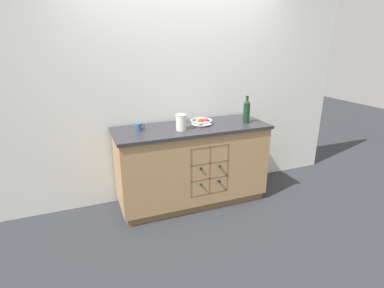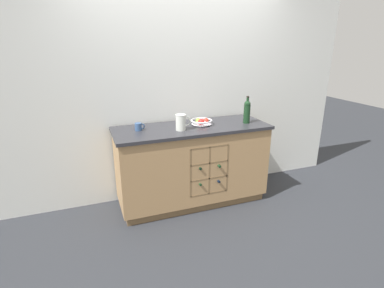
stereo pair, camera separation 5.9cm
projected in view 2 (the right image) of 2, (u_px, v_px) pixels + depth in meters
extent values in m
plane|color=#2D3035|center=(192.00, 201.00, 3.64)|extent=(14.00, 14.00, 0.00)
cube|color=silver|center=(181.00, 91.00, 3.55)|extent=(4.40, 0.06, 2.55)
cube|color=brown|center=(192.00, 197.00, 3.63)|extent=(1.64, 0.53, 0.09)
cube|color=tan|center=(192.00, 163.00, 3.48)|extent=(1.70, 0.59, 0.81)
cube|color=#2D2D33|center=(192.00, 128.00, 3.34)|extent=(1.74, 0.63, 0.03)
cube|color=brown|center=(206.00, 167.00, 3.33)|extent=(0.44, 0.01, 0.55)
cube|color=brown|center=(189.00, 172.00, 3.22)|extent=(0.02, 0.10, 0.55)
cube|color=brown|center=(225.00, 166.00, 3.36)|extent=(0.02, 0.10, 0.55)
cube|color=brown|center=(207.00, 192.00, 3.38)|extent=(0.44, 0.10, 0.02)
cube|color=brown|center=(208.00, 177.00, 3.32)|extent=(0.44, 0.10, 0.02)
cube|color=brown|center=(208.00, 162.00, 3.26)|extent=(0.44, 0.10, 0.02)
cube|color=brown|center=(208.00, 146.00, 3.20)|extent=(0.44, 0.10, 0.02)
cube|color=brown|center=(208.00, 169.00, 3.29)|extent=(0.02, 0.10, 0.55)
cylinder|color=#19381E|center=(195.00, 178.00, 3.39)|extent=(0.07, 0.19, 0.07)
cylinder|color=#19381E|center=(199.00, 183.00, 3.27)|extent=(0.03, 0.08, 0.03)
cylinder|color=black|center=(212.00, 175.00, 3.47)|extent=(0.07, 0.21, 0.07)
cylinder|color=black|center=(218.00, 180.00, 3.34)|extent=(0.03, 0.09, 0.03)
cylinder|color=black|center=(195.00, 163.00, 3.34)|extent=(0.08, 0.19, 0.08)
cylinder|color=black|center=(199.00, 168.00, 3.21)|extent=(0.03, 0.08, 0.03)
cylinder|color=#19381E|center=(213.00, 161.00, 3.40)|extent=(0.08, 0.20, 0.08)
cylinder|color=#19381E|center=(218.00, 165.00, 3.27)|extent=(0.03, 0.09, 0.03)
cylinder|color=silver|center=(201.00, 124.00, 3.41)|extent=(0.11, 0.11, 0.01)
cone|color=silver|center=(201.00, 122.00, 3.40)|extent=(0.23, 0.23, 0.05)
torus|color=silver|center=(201.00, 121.00, 3.40)|extent=(0.25, 0.25, 0.02)
sphere|color=red|center=(201.00, 122.00, 3.35)|extent=(0.07, 0.07, 0.07)
sphere|color=#7FA838|center=(198.00, 121.00, 3.42)|extent=(0.06, 0.06, 0.06)
sphere|color=red|center=(206.00, 121.00, 3.42)|extent=(0.06, 0.06, 0.06)
cylinder|color=silver|center=(181.00, 122.00, 3.18)|extent=(0.11, 0.11, 0.17)
torus|color=silver|center=(181.00, 115.00, 3.15)|extent=(0.11, 0.11, 0.01)
torus|color=silver|center=(186.00, 121.00, 3.19)|extent=(0.11, 0.01, 0.11)
cylinder|color=#385684|center=(138.00, 127.00, 3.18)|extent=(0.07, 0.07, 0.08)
torus|color=#385684|center=(142.00, 126.00, 3.19)|extent=(0.06, 0.01, 0.06)
cylinder|color=#19381E|center=(247.00, 114.00, 3.45)|extent=(0.08, 0.08, 0.21)
sphere|color=#19381E|center=(247.00, 104.00, 3.41)|extent=(0.07, 0.07, 0.07)
cylinder|color=#19381E|center=(248.00, 101.00, 3.40)|extent=(0.03, 0.03, 0.09)
cylinder|color=black|center=(248.00, 97.00, 3.39)|extent=(0.03, 0.03, 0.01)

